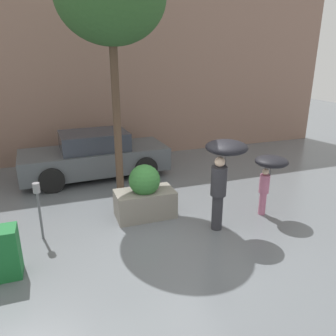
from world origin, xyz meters
TOP-DOWN VIEW (x-y plane):
  - ground_plane at (0.00, 0.00)m, footprint 40.00×40.00m
  - building_facade at (0.00, 6.50)m, footprint 18.00×0.30m
  - planter_box at (-0.06, 1.37)m, footprint 1.36×0.74m
  - person_adult at (1.34, 0.29)m, footprint 0.87×0.87m
  - person_child at (2.66, 0.49)m, footprint 0.75×0.75m
  - parked_car_near at (-0.76, 4.53)m, footprint 4.47×2.08m
  - parking_meter at (-2.33, 1.11)m, footprint 0.14×0.14m
  - newspaper_box at (-2.90, 0.03)m, footprint 0.50×0.44m

SIDE VIEW (x-z plane):
  - ground_plane at x=0.00m, z-range 0.00..0.00m
  - newspaper_box at x=-2.90m, z-range 0.00..0.90m
  - planter_box at x=-0.06m, z-range -0.10..1.17m
  - parked_car_near at x=-0.76m, z-range -0.05..1.36m
  - parking_meter at x=-2.33m, z-range 0.27..1.50m
  - person_child at x=2.66m, z-range 0.44..1.88m
  - person_adult at x=1.34m, z-range 0.50..2.47m
  - building_facade at x=0.00m, z-range 0.00..6.00m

